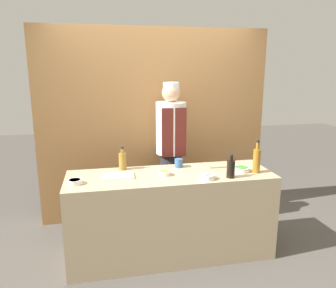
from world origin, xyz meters
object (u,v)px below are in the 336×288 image
at_px(sauce_bowl_brown, 75,182).
at_px(cutting_board, 118,176).
at_px(bottle_amber, 257,160).
at_px(wooden_spoon, 223,167).
at_px(cup_blue, 179,163).
at_px(sauce_bowl_white, 207,176).
at_px(sauce_bowl_green, 241,169).
at_px(bottle_vinegar, 123,161).
at_px(chef_center, 171,150).
at_px(bottle_soy, 231,169).
at_px(sauce_bowl_yellow, 165,173).

bearing_deg(sauce_bowl_brown, cutting_board, 17.19).
relative_size(bottle_amber, wooden_spoon, 1.42).
distance_m(cutting_board, wooden_spoon, 1.12).
xyz_separation_m(sauce_bowl_brown, cup_blue, (1.05, 0.32, 0.02)).
relative_size(sauce_bowl_white, sauce_bowl_brown, 1.14).
xyz_separation_m(cutting_board, wooden_spoon, (1.12, 0.09, 0.00)).
distance_m(sauce_bowl_green, wooden_spoon, 0.21).
xyz_separation_m(bottle_vinegar, wooden_spoon, (1.06, -0.15, -0.08)).
bearing_deg(sauce_bowl_brown, sauce_bowl_green, 1.87).
distance_m(bottle_amber, chef_center, 1.05).
relative_size(bottle_vinegar, cup_blue, 2.62).
bearing_deg(sauce_bowl_brown, chef_center, 35.29).
height_order(bottle_soy, chef_center, chef_center).
height_order(sauce_bowl_brown, bottle_soy, bottle_soy).
height_order(sauce_bowl_green, sauce_bowl_white, sauce_bowl_white).
bearing_deg(bottle_vinegar, bottle_soy, -24.74).
bearing_deg(cutting_board, sauce_bowl_yellow, -5.08).
bearing_deg(bottle_soy, bottle_amber, 16.51).
distance_m(sauce_bowl_green, bottle_vinegar, 1.23).
xyz_separation_m(sauce_bowl_white, sauce_bowl_brown, (-1.24, 0.11, -0.00)).
bearing_deg(sauce_bowl_brown, bottle_amber, -0.43).
distance_m(bottle_vinegar, wooden_spoon, 1.07).
bearing_deg(bottle_vinegar, cutting_board, -104.63).
relative_size(sauce_bowl_white, sauce_bowl_yellow, 1.25).
relative_size(sauce_bowl_green, bottle_amber, 0.50).
distance_m(bottle_soy, wooden_spoon, 0.33).
relative_size(wooden_spoon, chef_center, 0.13).
relative_size(sauce_bowl_green, bottle_soy, 0.72).
height_order(sauce_bowl_brown, wooden_spoon, sauce_bowl_brown).
xyz_separation_m(sauce_bowl_green, sauce_bowl_brown, (-1.65, -0.05, -0.00)).
xyz_separation_m(sauce_bowl_white, chef_center, (-0.17, 0.86, 0.05)).
bearing_deg(sauce_bowl_yellow, cutting_board, 174.92).
height_order(cup_blue, wooden_spoon, cup_blue).
bearing_deg(wooden_spoon, sauce_bowl_brown, -172.04).
height_order(bottle_amber, cup_blue, bottle_amber).
relative_size(sauce_bowl_brown, wooden_spoon, 0.54).
relative_size(cutting_board, chef_center, 0.17).
relative_size(bottle_amber, cup_blue, 3.64).
height_order(sauce_bowl_white, cutting_board, sauce_bowl_white).
height_order(sauce_bowl_brown, cup_blue, cup_blue).
bearing_deg(sauce_bowl_yellow, chef_center, 72.71).
bearing_deg(cup_blue, bottle_soy, -45.75).
distance_m(cutting_board, chef_center, 0.92).
bearing_deg(sauce_bowl_brown, wooden_spoon, 7.96).
relative_size(sauce_bowl_green, sauce_bowl_yellow, 1.45).
xyz_separation_m(sauce_bowl_brown, bottle_soy, (1.47, -0.11, 0.07)).
distance_m(sauce_bowl_white, bottle_soy, 0.24).
relative_size(sauce_bowl_green, sauce_bowl_brown, 1.31).
bearing_deg(cup_blue, sauce_bowl_brown, -163.04).
distance_m(sauce_bowl_white, bottle_vinegar, 0.91).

